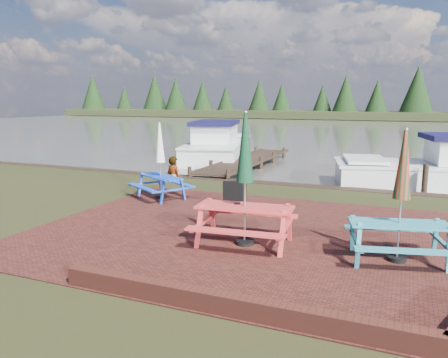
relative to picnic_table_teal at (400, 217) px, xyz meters
name	(u,v)px	position (x,y,z in m)	size (l,w,h in m)	color
ground	(221,246)	(-3.34, -0.49, -0.86)	(120.00, 120.00, 0.00)	black
paving	(238,232)	(-3.34, 0.51, -0.85)	(9.00, 7.50, 0.02)	#381611
brick_wall	(296,311)	(-1.20, -2.90, -0.71)	(6.21, 1.79, 0.30)	#4C1E16
water	(370,130)	(-3.34, 36.51, -0.86)	(120.00, 60.00, 0.02)	#43413A
far_treeline	(386,97)	(-3.34, 65.51, 2.43)	(120.00, 10.00, 8.10)	black
picnic_table_teal	(400,217)	(0.00, 0.00, 0.00)	(2.09, 1.94, 2.44)	teal
picnic_table_red	(245,200)	(-2.93, -0.20, 0.10)	(2.11, 1.91, 2.71)	red
picnic_table_blue	(161,173)	(-6.74, 2.87, -0.06)	(2.14, 2.08, 2.27)	blue
chalkboard	(235,195)	(-4.13, 2.33, -0.42)	(0.57, 0.65, 0.85)	black
jetty	(246,161)	(-6.84, 10.79, -0.74)	(1.76, 9.08, 1.00)	black
boat_jetty	(218,147)	(-9.26, 12.97, -0.38)	(4.55, 8.28, 2.28)	silver
person	(173,157)	(-7.85, 5.64, 0.04)	(0.65, 0.43, 1.78)	gray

